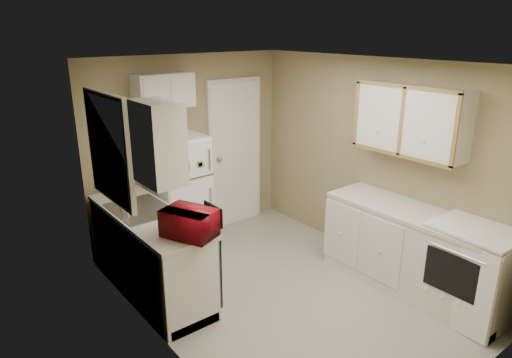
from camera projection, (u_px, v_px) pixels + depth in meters
floor at (285, 292)px, 4.92m from camera, size 3.80×3.80×0.00m
ceiling at (290, 63)px, 4.15m from camera, size 3.80×3.80×0.00m
wall_left at (159, 222)px, 3.71m from camera, size 3.80×3.80×0.00m
wall_right at (376, 162)px, 5.36m from camera, size 3.80×3.80×0.00m
wall_back at (190, 149)px, 5.95m from camera, size 2.80×2.80×0.00m
wall_front at (473, 260)px, 3.12m from camera, size 2.80×2.80×0.00m
left_counter at (151, 253)px, 4.80m from camera, size 0.60×1.80×0.90m
dishwasher at (204, 263)px, 4.51m from camera, size 0.03×0.58×0.72m
sink at (141, 213)px, 4.78m from camera, size 0.54×0.74×0.16m
microwave at (190, 221)px, 4.11m from camera, size 0.54×0.43×0.31m
soap_bottle at (125, 191)px, 5.01m from camera, size 0.10×0.10×0.20m
window_blinds at (110, 148)px, 4.39m from camera, size 0.10×0.98×1.08m
upper_cabinet_left at (159, 143)px, 3.77m from camera, size 0.30×0.45×0.70m
refrigerator at (180, 194)px, 5.65m from camera, size 0.61×0.59×1.48m
cabinet_over_fridge at (163, 91)px, 5.35m from camera, size 0.70×0.30×0.40m
interior_door at (235, 154)px, 6.39m from camera, size 0.86×0.06×2.08m
right_counter at (413, 252)px, 4.82m from camera, size 0.60×2.00×0.90m
stove at (471, 272)px, 4.38m from camera, size 0.67×0.81×0.95m
upper_cabinet_right at (411, 120)px, 4.71m from camera, size 0.30×1.20×0.70m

